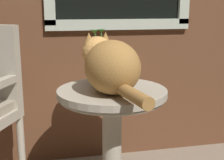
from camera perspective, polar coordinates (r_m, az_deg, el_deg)
wicker_side_table at (r=1.78m, az=0.00°, el=-8.35°), size 0.59×0.59×0.64m
cat at (r=1.62m, az=-0.37°, el=2.69°), size 0.32×0.68×0.29m
pewter_vase_with_ivy at (r=1.80m, az=-1.63°, el=2.03°), size 0.12×0.11×0.30m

